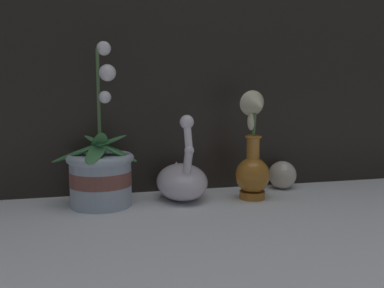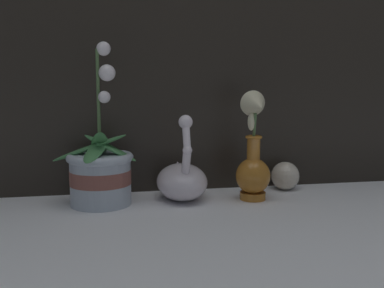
{
  "view_description": "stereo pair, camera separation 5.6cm",
  "coord_description": "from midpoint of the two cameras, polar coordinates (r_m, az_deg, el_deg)",
  "views": [
    {
      "loc": [
        -0.28,
        -0.98,
        0.29
      ],
      "look_at": [
        -0.02,
        0.1,
        0.14
      ],
      "focal_mm": 42.0,
      "sensor_mm": 36.0,
      "label": 1
    },
    {
      "loc": [
        -0.23,
        -1.0,
        0.29
      ],
      "look_at": [
        -0.02,
        0.1,
        0.14
      ],
      "focal_mm": 42.0,
      "sensor_mm": 36.0,
      "label": 2
    }
  ],
  "objects": [
    {
      "name": "ground_plane",
      "position": [
        1.06,
        3.79,
        -8.29
      ],
      "size": [
        2.8,
        2.8,
        0.0
      ],
      "primitive_type": "plane",
      "color": "white"
    },
    {
      "name": "orchid_potted_plant",
      "position": [
        1.1,
        -10.13,
        -3.38
      ],
      "size": [
        0.21,
        0.21,
        0.39
      ],
      "color": "#B2BCCC",
      "rests_on": "ground_plane"
    },
    {
      "name": "glass_sphere",
      "position": [
        1.28,
        12.99,
        -3.96
      ],
      "size": [
        0.08,
        0.08,
        0.08
      ],
      "color": "beige",
      "rests_on": "ground_plane"
    },
    {
      "name": "swan_figurine",
      "position": [
        1.14,
        0.09,
        -4.47
      ],
      "size": [
        0.13,
        0.19,
        0.22
      ],
      "color": "white",
      "rests_on": "ground_plane"
    },
    {
      "name": "blue_vase",
      "position": [
        1.14,
        9.27,
        -1.74
      ],
      "size": [
        0.09,
        0.1,
        0.28
      ],
      "color": "#B26B23",
      "rests_on": "ground_plane"
    }
  ]
}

